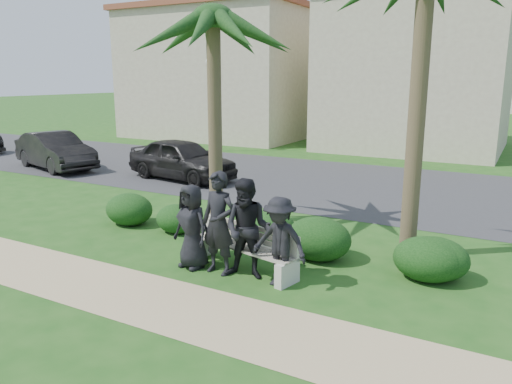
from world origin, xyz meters
TOP-DOWN VIEW (x-y plane):
  - ground at (0.00, 0.00)m, footprint 160.00×160.00m
  - footpath at (0.00, -1.80)m, footprint 30.00×1.60m
  - asphalt_street at (0.00, 8.00)m, footprint 160.00×8.00m
  - stucco_bldg_left at (-12.00, 18.00)m, footprint 10.40×8.40m
  - stucco_bldg_right at (-1.00, 18.00)m, footprint 8.40×8.40m
  - street_lamp at (-9.00, 12.00)m, footprint 0.36×0.36m
  - park_bench at (-0.19, 0.02)m, footprint 2.35×0.98m
  - man_a at (-1.04, -0.35)m, footprint 0.84×0.63m
  - man_b at (-0.46, -0.34)m, footprint 0.70×0.49m
  - man_c at (0.09, -0.28)m, footprint 0.97×0.82m
  - man_d at (0.72, -0.32)m, footprint 1.01×0.61m
  - hedge_a at (-4.00, 1.16)m, footprint 1.18×0.97m
  - hedge_b at (-2.60, 1.21)m, footprint 1.01×0.84m
  - hedge_c at (-0.42, 1.59)m, footprint 1.08×0.89m
  - hedge_d at (0.80, 1.20)m, footprint 1.29×1.06m
  - hedge_e at (2.85, 1.17)m, footprint 1.19×0.98m
  - hedge_f at (2.94, 1.27)m, footprint 1.16×0.96m
  - palm_left at (-2.23, 2.24)m, footprint 3.00×3.00m
  - car_a at (-6.19, 6.07)m, footprint 4.28×2.23m
  - car_b at (-11.61, 5.34)m, footprint 4.43×2.53m

SIDE VIEW (x-z plane):
  - ground at x=0.00m, z-range 0.00..0.00m
  - footpath at x=0.00m, z-range -0.01..0.01m
  - asphalt_street at x=0.00m, z-range -0.01..0.01m
  - hedge_b at x=-2.60m, z-range 0.00..0.66m
  - hedge_c at x=-0.42m, z-range 0.00..0.70m
  - park_bench at x=-0.19m, z-range -0.04..0.75m
  - hedge_f at x=2.94m, z-range 0.00..0.76m
  - hedge_a at x=-4.00m, z-range 0.00..0.77m
  - hedge_e at x=2.85m, z-range 0.00..0.77m
  - hedge_d at x=0.80m, z-range 0.00..0.84m
  - car_b at x=-11.61m, z-range 0.00..1.38m
  - car_a at x=-6.19m, z-range 0.00..1.39m
  - man_d at x=0.72m, z-range 0.00..1.53m
  - man_a at x=-1.04m, z-range 0.00..1.56m
  - man_c at x=0.09m, z-range 0.00..1.76m
  - man_b at x=-0.46m, z-range 0.00..1.84m
  - street_lamp at x=-9.00m, z-range 0.80..5.09m
  - stucco_bldg_left at x=-12.00m, z-range 0.01..7.31m
  - stucco_bldg_right at x=-1.00m, z-range 0.01..7.31m
  - palm_left at x=-2.23m, z-range 1.84..7.47m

